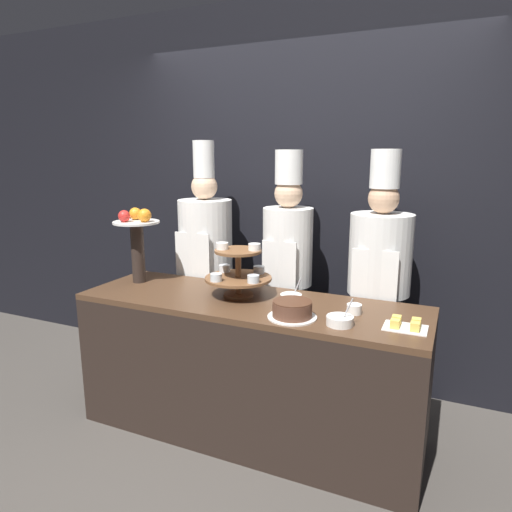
# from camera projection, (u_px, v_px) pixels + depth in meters

# --- Properties ---
(ground_plane) EXTENTS (14.00, 14.00, 0.00)m
(ground_plane) POSITION_uv_depth(u_px,v_px,m) (225.00, 461.00, 2.60)
(ground_plane) COLOR #47423D
(wall_back) EXTENTS (10.00, 0.06, 2.80)m
(wall_back) POSITION_uv_depth(u_px,v_px,m) (301.00, 197.00, 3.41)
(wall_back) COLOR black
(wall_back) RESTS_ON ground_plane
(buffet_counter) EXTENTS (2.08, 0.65, 0.86)m
(buffet_counter) POSITION_uv_depth(u_px,v_px,m) (249.00, 367.00, 2.80)
(buffet_counter) COLOR black
(buffet_counter) RESTS_ON ground_plane
(tiered_stand) EXTENTS (0.41, 0.41, 0.33)m
(tiered_stand) POSITION_uv_depth(u_px,v_px,m) (238.00, 271.00, 2.75)
(tiered_stand) COLOR brown
(tiered_stand) RESTS_ON buffet_counter
(fruit_pedestal) EXTENTS (0.30, 0.30, 0.50)m
(fruit_pedestal) POSITION_uv_depth(u_px,v_px,m) (137.00, 236.00, 3.03)
(fruit_pedestal) COLOR #2D231E
(fruit_pedestal) RESTS_ON buffet_counter
(cake_round) EXTENTS (0.26, 0.26, 0.09)m
(cake_round) POSITION_uv_depth(u_px,v_px,m) (292.00, 310.00, 2.41)
(cake_round) COLOR white
(cake_round) RESTS_ON buffet_counter
(cup_white) EXTENTS (0.08, 0.08, 0.05)m
(cup_white) POSITION_uv_depth(u_px,v_px,m) (354.00, 309.00, 2.47)
(cup_white) COLOR white
(cup_white) RESTS_ON buffet_counter
(cake_square_tray) EXTENTS (0.21, 0.15, 0.05)m
(cake_square_tray) POSITION_uv_depth(u_px,v_px,m) (405.00, 325.00, 2.26)
(cake_square_tray) COLOR white
(cake_square_tray) RESTS_ON buffet_counter
(serving_bowl_near) EXTENTS (0.14, 0.14, 0.15)m
(serving_bowl_near) POSITION_uv_depth(u_px,v_px,m) (340.00, 321.00, 2.31)
(serving_bowl_near) COLOR white
(serving_bowl_near) RESTS_ON buffet_counter
(serving_bowl_far) EXTENTS (0.13, 0.13, 0.15)m
(serving_bowl_far) POSITION_uv_depth(u_px,v_px,m) (291.00, 298.00, 2.68)
(serving_bowl_far) COLOR white
(serving_bowl_far) RESTS_ON buffet_counter
(chef_left) EXTENTS (0.40, 0.40, 1.81)m
(chef_left) POSITION_uv_depth(u_px,v_px,m) (206.00, 258.00, 3.41)
(chef_left) COLOR #28282D
(chef_left) RESTS_ON ground_plane
(chef_center_left) EXTENTS (0.34, 0.34, 1.74)m
(chef_center_left) POSITION_uv_depth(u_px,v_px,m) (287.00, 265.00, 3.15)
(chef_center_left) COLOR #28282D
(chef_center_left) RESTS_ON ground_plane
(chef_center_right) EXTENTS (0.39, 0.39, 1.74)m
(chef_center_right) POSITION_uv_depth(u_px,v_px,m) (379.00, 278.00, 2.91)
(chef_center_right) COLOR #28282D
(chef_center_right) RESTS_ON ground_plane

